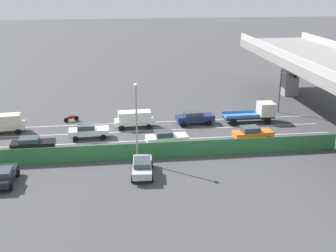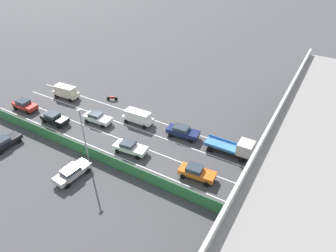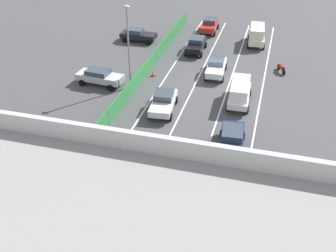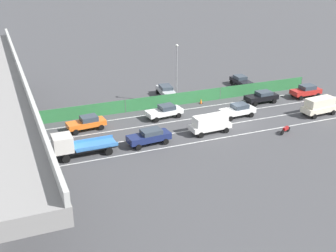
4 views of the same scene
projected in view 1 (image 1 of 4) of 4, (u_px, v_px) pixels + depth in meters
The scene contains 20 objects.
ground_plane at pixel (100, 138), 50.13m from camera, with size 300.00×300.00×0.00m, color #424244.
lane_line_left_edge at pixel (136, 123), 55.22m from camera, with size 0.14×44.77×0.01m, color silver.
lane_line_mid_left at pixel (137, 131), 52.19m from camera, with size 0.14×44.77×0.01m, color silver.
lane_line_mid_right at pixel (139, 141), 49.15m from camera, with size 0.14×44.77×0.01m, color silver.
lane_line_right_edge at pixel (141, 152), 46.12m from camera, with size 0.14×44.77×0.01m, color silver.
green_fence at pixel (143, 151), 44.04m from camera, with size 0.10×40.87×1.68m.
car_van_white at pixel (135, 118), 53.07m from camera, with size 2.12×4.82×2.05m.
car_van_cream at pixel (4, 123), 51.30m from camera, with size 2.30×4.68×2.20m.
car_sedan_navy at pixel (195, 117), 54.40m from camera, with size 2.26×4.78×1.65m.
car_sedan_white at pixel (166, 137), 47.71m from camera, with size 2.39×4.66×1.59m.
car_hatchback_white at pixel (88, 131), 49.63m from camera, with size 2.13×4.55×1.66m.
car_taxi_orange at pixel (252, 133), 49.03m from camera, with size 2.26×4.54×1.63m.
car_sedan_black at pixel (32, 144), 45.85m from camera, with size 2.08×4.52×1.57m.
flatbed_truck_blue at pixel (258, 112), 55.21m from camera, with size 2.40×6.40×2.47m.
motorcycle at pixel (71, 118), 55.55m from camera, with size 0.97×1.81×0.93m.
parked_sedan_dark at pixel (4, 175), 38.60m from camera, with size 4.33×2.00×1.52m.
parked_wagon_silver at pixel (142, 166), 40.38m from camera, with size 4.69×2.27×1.56m.
traffic_light at pixel (285, 85), 57.32m from camera, with size 3.07×0.98×5.78m.
street_lamp at pixel (136, 116), 41.99m from camera, with size 0.60×0.36×7.97m.
traffic_cone at pixel (107, 155), 44.36m from camera, with size 0.47×0.47×0.69m.
Camera 1 is at (47.65, 1.60, 17.39)m, focal length 47.06 mm.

